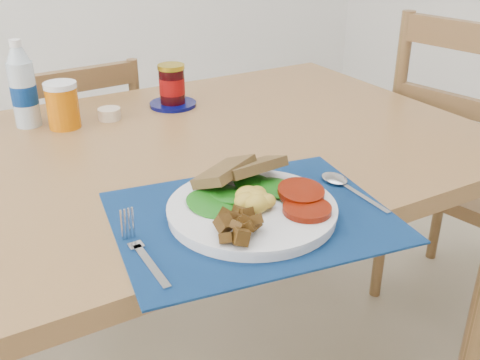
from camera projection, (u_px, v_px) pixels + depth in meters
The scene contains 11 objects.
table at pixel (179, 181), 1.27m from camera, with size 1.40×0.90×0.75m.
chair_far at pixel (82, 156), 1.76m from camera, with size 0.39×0.38×1.00m.
chair_end at pixel (471, 146), 1.65m from camera, with size 0.49×0.51×1.18m.
placemat at pixel (252, 216), 0.95m from camera, with size 0.46×0.36×0.00m, color black.
breakfast_plate at pixel (250, 207), 0.94m from camera, with size 0.28×0.28×0.07m.
fork at pixel (141, 253), 0.84m from camera, with size 0.02×0.17×0.00m.
spoon at pixel (344, 185), 1.05m from camera, with size 0.04×0.18×0.01m.
water_bottle at pixel (23, 89), 1.31m from camera, with size 0.06×0.06×0.21m.
juice_glass at pixel (63, 107), 1.32m from camera, with size 0.07×0.07×0.10m, color #C25F05.
ramekin at pixel (109, 114), 1.39m from camera, with size 0.06×0.06×0.03m, color beige.
jam_on_saucer at pixel (172, 88), 1.46m from camera, with size 0.12×0.12×0.11m.
Camera 1 is at (-0.45, -0.86, 1.23)m, focal length 42.00 mm.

